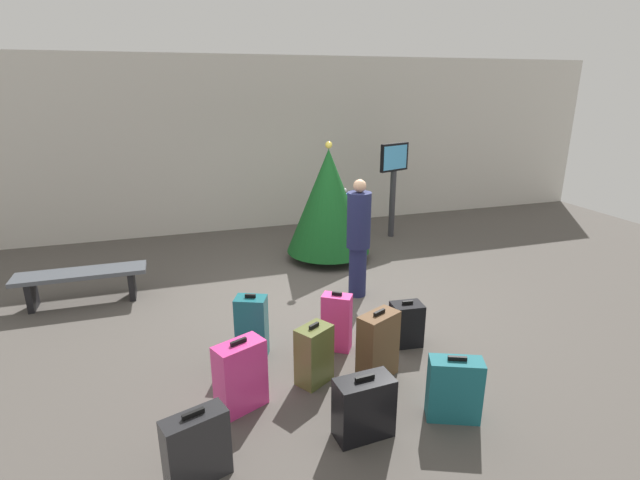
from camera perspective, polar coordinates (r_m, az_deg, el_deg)
name	(u,v)px	position (r m, az deg, el deg)	size (l,w,h in m)	color
ground_plane	(324,297)	(7.10, 0.46, -6.84)	(16.00, 16.00, 0.00)	#514C47
back_wall	(265,145)	(10.38, -6.53, 11.24)	(16.00, 0.20, 3.56)	beige
holiday_tree	(328,201)	(8.34, 1.01, 4.66)	(1.47, 1.47, 2.08)	#4C3319
flight_info_kiosk	(394,175)	(9.71, 8.77, 7.71)	(0.69, 0.32, 1.90)	#333338
waiting_bench	(82,279)	(7.58, -26.53, -4.15)	(1.74, 0.44, 0.48)	#4C5159
traveller_0	(358,236)	(6.87, 4.60, 0.47)	(0.44, 0.44, 1.74)	#1E234C
suitcase_0	(240,376)	(4.78, -9.46, -15.69)	(0.53, 0.41, 0.74)	#E5388C
suitcase_1	(252,327)	(5.56, -8.13, -10.25)	(0.41, 0.35, 0.78)	#19606B
suitcase_2	(364,408)	(4.46, 5.24, -19.28)	(0.53, 0.30, 0.61)	black
suitcase_3	(454,389)	(4.78, 15.71, -16.75)	(0.53, 0.39, 0.65)	#19606B
suitcase_4	(378,346)	(5.18, 6.92, -12.41)	(0.50, 0.40, 0.78)	brown
suitcase_5	(337,322)	(5.66, 1.99, -9.77)	(0.39, 0.34, 0.73)	#E5388C
suitcase_6	(197,448)	(4.16, -14.50, -22.85)	(0.54, 0.36, 0.63)	#232326
suitcase_7	(314,355)	(5.09, -0.71, -13.52)	(0.44, 0.40, 0.67)	#59602D
suitcase_8	(406,324)	(5.88, 10.24, -9.85)	(0.39, 0.30, 0.57)	black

